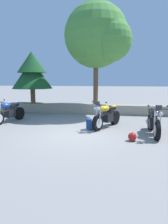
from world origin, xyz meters
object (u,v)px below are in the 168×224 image
object	(u,v)px
motorcycle_blue_near_left	(9,112)
motorcycle_yellow_centre	(107,116)
leafy_tree_mid_right	(99,37)
rider_helmet	(132,137)
rider_backpack	(89,124)
motorcycle_black_far_right	(154,122)
pine_tree_mid_left	(32,71)

from	to	relation	value
motorcycle_blue_near_left	motorcycle_yellow_centre	xyz separation A→B (m)	(4.62, -0.26, 0.00)
leafy_tree_mid_right	rider_helmet	bearing A→B (deg)	-72.18
rider_backpack	leafy_tree_mid_right	size ratio (longest dim) A/B	0.08
motorcycle_blue_near_left	rider_helmet	xyz separation A→B (m)	(5.58, -2.01, -0.35)
motorcycle_blue_near_left	motorcycle_black_far_right	xyz separation A→B (m)	(6.39, -1.07, 0.00)
rider_backpack	rider_helmet	world-z (taller)	rider_backpack
motorcycle_black_far_right	rider_helmet	distance (m)	1.30
rider_backpack	rider_helmet	bearing A→B (deg)	-38.20
motorcycle_yellow_centre	leafy_tree_mid_right	size ratio (longest dim) A/B	0.33
motorcycle_yellow_centre	rider_helmet	xyz separation A→B (m)	(0.96, -1.75, -0.35)
motorcycle_yellow_centre	leafy_tree_mid_right	distance (m)	5.23
motorcycle_black_far_right	pine_tree_mid_left	xyz separation A→B (m)	(-6.52, 4.09, 2.04)
leafy_tree_mid_right	motorcycle_blue_near_left	bearing A→B (deg)	-141.21
rider_backpack	motorcycle_yellow_centre	bearing A→B (deg)	36.57
motorcycle_black_far_right	pine_tree_mid_left	distance (m)	7.96
motorcycle_blue_near_left	rider_backpack	bearing A→B (deg)	-10.65
motorcycle_yellow_centre	rider_helmet	distance (m)	2.02
motorcycle_blue_near_left	motorcycle_yellow_centre	size ratio (longest dim) A/B	1.07
motorcycle_yellow_centre	rider_backpack	bearing A→B (deg)	-143.43
motorcycle_black_far_right	pine_tree_mid_left	world-z (taller)	pine_tree_mid_left
motorcycle_blue_near_left	motorcycle_yellow_centre	world-z (taller)	same
rider_helmet	pine_tree_mid_left	bearing A→B (deg)	138.59
motorcycle_black_far_right	rider_backpack	size ratio (longest dim) A/B	4.39
motorcycle_yellow_centre	motorcycle_black_far_right	size ratio (longest dim) A/B	0.93
pine_tree_mid_left	rider_helmet	bearing A→B (deg)	-41.41
pine_tree_mid_left	leafy_tree_mid_right	size ratio (longest dim) A/B	0.54
rider_helmet	leafy_tree_mid_right	world-z (taller)	leafy_tree_mid_right
motorcycle_blue_near_left	motorcycle_black_far_right	world-z (taller)	same
motorcycle_black_far_right	rider_helmet	world-z (taller)	motorcycle_black_far_right
pine_tree_mid_left	motorcycle_yellow_centre	bearing A→B (deg)	-34.67
motorcycle_blue_near_left	rider_backpack	size ratio (longest dim) A/B	4.37
motorcycle_blue_near_left	pine_tree_mid_left	size ratio (longest dim) A/B	0.66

